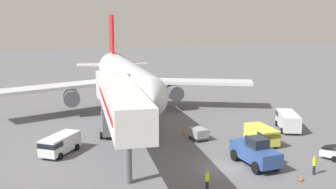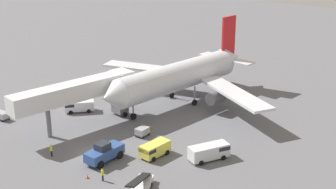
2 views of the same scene
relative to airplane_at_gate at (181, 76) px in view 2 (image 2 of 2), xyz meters
name	(u,v)px [view 2 (image 2 of 2)]	position (x,y,z in m)	size (l,w,h in m)	color
ground_plane	(93,153)	(3.40, -23.94, -5.07)	(300.00, 300.00, 0.00)	slate
airplane_at_gate	(181,76)	(0.00, 0.00, 0.00)	(39.06, 34.85, 14.02)	silver
jet_bridge	(82,92)	(-5.10, -18.41, 0.69)	(5.82, 21.14, 7.58)	silver
pushback_tug	(104,153)	(6.28, -24.47, -3.79)	(2.64, 5.71, 2.76)	#2D4C8E
service_van_far_center	(210,151)	(16.79, -14.87, -3.87)	(4.13, 5.91, 2.09)	silver
service_van_mid_left	(79,106)	(-10.54, -14.98, -3.97)	(4.55, 4.99, 1.90)	silver
service_van_near_right	(154,149)	(10.46, -19.06, -3.97)	(2.38, 4.51, 1.90)	#E5DB4C
baggage_cart_near_left	(1,115)	(-17.61, -25.44, -4.32)	(2.80, 1.58, 1.33)	#38383D
baggage_cart_rear_right	(142,131)	(4.64, -15.27, -4.32)	(1.69, 2.17, 1.34)	#38383D
baggage_cart_far_left	(42,98)	(-19.17, -16.35, -4.25)	(1.98, 2.48, 1.47)	#38383D
ground_crew_worker_foreground	(103,174)	(9.98, -28.16, -4.16)	(0.35, 0.35, 1.70)	#1E2333
ground_crew_worker_midground	(51,150)	(-0.37, -28.19, -4.14)	(0.47, 0.47, 1.75)	#1E2333
safety_cone_alpha	(151,127)	(3.97, -12.46, -4.77)	(0.40, 0.40, 0.61)	black
safety_cone_bravo	(87,176)	(8.01, -28.96, -4.80)	(0.36, 0.36, 0.55)	black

